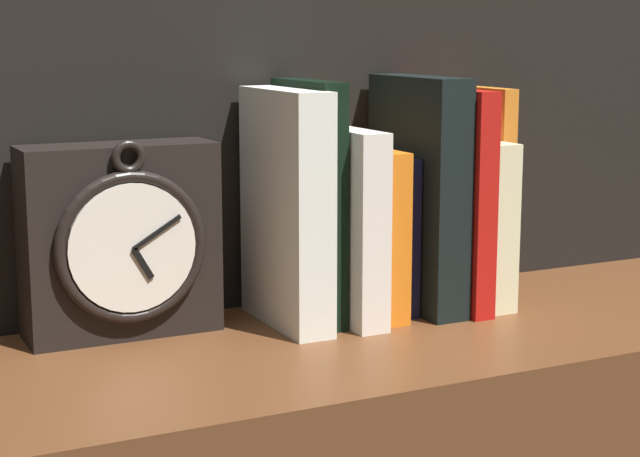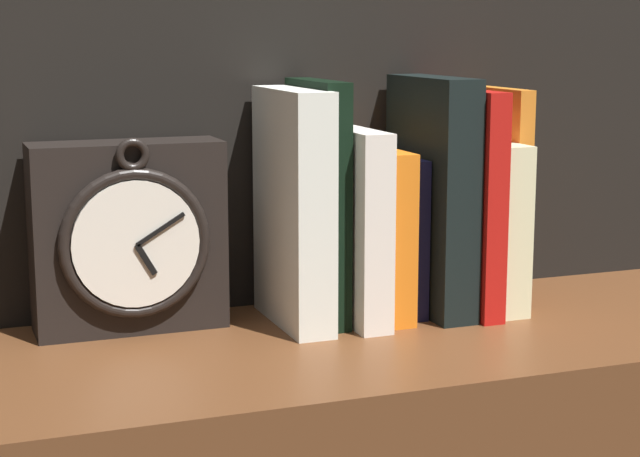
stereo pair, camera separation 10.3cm
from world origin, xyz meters
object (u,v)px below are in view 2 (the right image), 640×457
Objects in this scene: clock at (129,237)px; book_slot3_orange at (377,232)px; book_slot8_orange at (498,195)px; book_slot0_white at (290,208)px; book_slot1_black at (317,201)px; book_slot4_navy at (397,233)px; book_slot5_black at (432,195)px; book_slot2_white at (351,224)px; book_slot7_cream at (486,223)px; book_slot6_red at (462,200)px.

book_slot3_orange is (0.26, -0.03, -0.01)m from clock.
book_slot3_orange is 0.16m from book_slot8_orange.
book_slot1_black is (0.03, 0.01, 0.00)m from book_slot0_white.
book_slot0_white is at bearing -173.61° from book_slot4_navy.
book_slot5_black is at bearing -6.47° from clock.
book_slot8_orange is (0.42, -0.02, 0.02)m from clock.
book_slot3_orange is at bearing 12.42° from book_slot2_white.
book_slot0_white reaches higher than book_slot7_cream.
book_slot6_red is 1.31× the size of book_slot7_cream.
book_slot2_white is (0.07, -0.00, -0.02)m from book_slot0_white.
book_slot5_black is at bearing -168.54° from book_slot8_orange.
clock is at bearing 173.53° from book_slot5_black.
book_slot8_orange reaches higher than book_slot3_orange.
book_slot5_black is 1.38× the size of book_slot7_cream.
book_slot7_cream is at bearing -145.39° from book_slot8_orange.
book_slot3_orange is 0.71× the size of book_slot5_black.
book_slot5_black is at bearing -24.95° from book_slot4_navy.
clock is 0.80× the size of book_slot1_black.
book_slot2_white is 0.85× the size of book_slot8_orange.
book_slot1_black is at bearing 160.20° from book_slot2_white.
book_slot0_white is at bearing -177.24° from book_slot3_orange.
book_slot1_black is 0.20m from book_slot7_cream.
book_slot6_red is at bearing -15.61° from book_slot4_navy.
book_slot5_black is (0.06, -0.01, 0.04)m from book_slot3_orange.
book_slot6_red reaches higher than book_slot4_navy.
book_slot5_black is 1.06× the size of book_slot8_orange.
book_slot8_orange is (0.06, 0.02, -0.00)m from book_slot6_red.
book_slot0_white is 0.13m from book_slot4_navy.
book_slot4_navy is (0.29, -0.02, -0.01)m from clock.
book_slot0_white is 0.04m from book_slot1_black.
book_slot5_black reaches higher than book_slot2_white.
book_slot1_black reaches higher than book_slot2_white.
book_slot5_black is at bearing -5.79° from book_slot3_orange.
book_slot2_white is at bearing -9.39° from clock.
book_slot0_white is 0.23m from book_slot7_cream.
book_slot4_navy is at bearing -4.13° from clock.
book_slot5_black is at bearing 174.27° from book_slot6_red.
clock is at bearing 174.86° from book_slot7_cream.
book_slot5_black reaches higher than book_slot1_black.
book_slot3_orange reaches higher than book_slot4_navy.
book_slot1_black is 1.05× the size of book_slot8_orange.
book_slot6_red is at bearing -158.99° from book_slot8_orange.
book_slot8_orange reaches higher than book_slot7_cream.
book_slot5_black is at bearing -4.83° from book_slot1_black.
book_slot4_navy is 0.71× the size of book_slot6_red.
book_slot0_white reaches higher than book_slot2_white.
book_slot1_black is 0.04m from book_slot2_white.
book_slot2_white reaches higher than book_slot4_navy.
book_slot0_white reaches higher than book_slot4_navy.
clock is at bearing 173.37° from book_slot3_orange.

